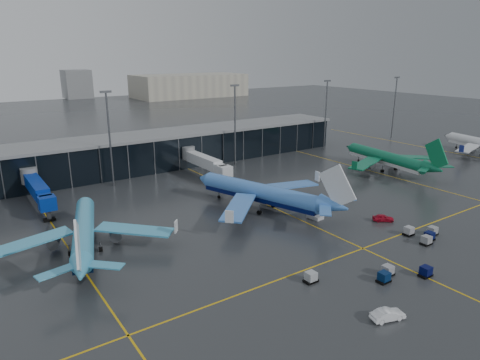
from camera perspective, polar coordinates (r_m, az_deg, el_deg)
ground at (r=86.47m, az=4.04°, el=-7.17°), size 600.00×600.00×0.00m
terminal_pier at (r=136.48m, az=-12.29°, el=3.77°), size 142.00×17.00×10.70m
jet_bridges at (r=109.94m, az=-25.38°, el=-1.02°), size 94.00×27.50×7.20m
flood_masts at (r=126.10m, az=-8.31°, el=6.84°), size 203.00×0.50×25.50m
distant_hangars at (r=347.38m, az=-18.03°, el=11.49°), size 260.00×71.00×22.00m
taxi_lines at (r=99.95m, az=4.77°, el=-3.83°), size 220.00×120.00×0.02m
airliner_arkefly at (r=82.63m, az=-20.24°, el=-4.95°), size 43.00×46.16×11.76m
airliner_klm_near at (r=97.58m, az=2.63°, el=-0.29°), size 48.10×51.42×12.94m
airliner_aer_lingus at (r=138.61m, az=18.89°, el=3.75°), size 40.12×44.27×12.25m
baggage_carts at (r=82.14m, az=20.92°, el=-9.04°), size 34.89×13.09×1.70m
mobile_airstair at (r=95.16m, az=10.01°, el=-4.62°), size 2.55×3.43×3.45m
service_van_red at (r=97.15m, az=18.55°, el=-4.82°), size 4.58×4.13×1.51m
service_van_white at (r=63.79m, az=19.09°, el=-16.60°), size 5.10×2.96×1.59m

